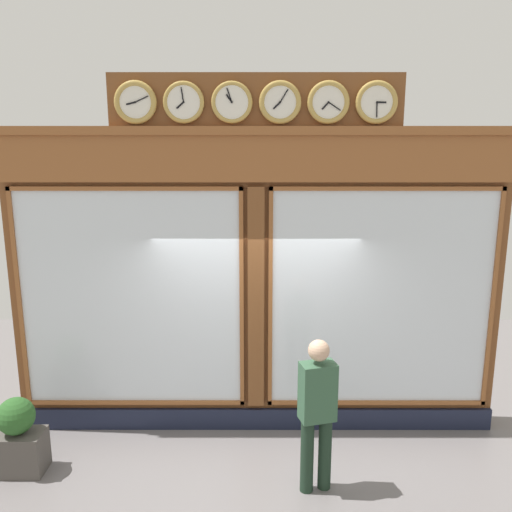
{
  "coord_description": "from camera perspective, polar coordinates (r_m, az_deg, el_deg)",
  "views": [
    {
      "loc": [
        -0.01,
        6.25,
        3.67
      ],
      "look_at": [
        0.0,
        0.0,
        2.28
      ],
      "focal_mm": 37.37,
      "sensor_mm": 36.0,
      "label": 1
    }
  ],
  "objects": [
    {
      "name": "shop_facade",
      "position": [
        6.6,
        0.0,
        -2.5
      ],
      "size": [
        6.15,
        0.42,
        4.39
      ],
      "color": "brown",
      "rests_on": "ground_plane"
    },
    {
      "name": "pedestrian",
      "position": [
        5.76,
        6.57,
        -15.99
      ],
      "size": [
        0.4,
        0.3,
        1.69
      ],
      "color": "#1C2F21",
      "rests_on": "ground_plane"
    },
    {
      "name": "planter_shrub",
      "position": [
        6.66,
        -24.33,
        -15.35
      ],
      "size": [
        0.41,
        0.41,
        0.41
      ],
      "primitive_type": "sphere",
      "color": "#285623",
      "rests_on": "planter_box"
    },
    {
      "name": "planter_box",
      "position": [
        6.87,
        -23.98,
        -18.64
      ],
      "size": [
        0.56,
        0.36,
        0.48
      ],
      "primitive_type": "cube",
      "color": "#4C4742",
      "rests_on": "ground_plane"
    }
  ]
}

